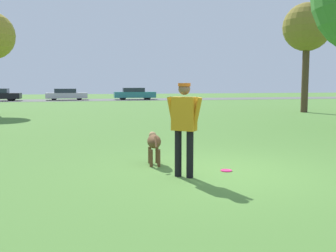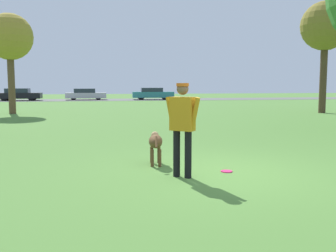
# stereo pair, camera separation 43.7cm
# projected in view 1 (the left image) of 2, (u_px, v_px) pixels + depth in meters

# --- Properties ---
(ground_plane) EXTENTS (120.00, 120.00, 0.00)m
(ground_plane) POSITION_uv_depth(u_px,v_px,m) (220.00, 172.00, 7.72)
(ground_plane) COLOR #4C7A33
(far_road_strip) EXTENTS (120.00, 6.00, 0.01)m
(far_road_strip) POSITION_uv_depth(u_px,v_px,m) (99.00, 100.00, 42.09)
(far_road_strip) COLOR #5B5B59
(far_road_strip) RESTS_ON ground_plane
(person) EXTENTS (0.59, 0.53, 1.75)m
(person) POSITION_uv_depth(u_px,v_px,m) (184.00, 121.00, 7.23)
(person) COLOR black
(person) RESTS_ON ground_plane
(dog) EXTENTS (0.36, 1.01, 0.67)m
(dog) POSITION_uv_depth(u_px,v_px,m) (154.00, 143.00, 8.42)
(dog) COLOR brown
(dog) RESTS_ON ground_plane
(frisbee) EXTENTS (0.23, 0.23, 0.02)m
(frisbee) POSITION_uv_depth(u_px,v_px,m) (226.00, 171.00, 7.84)
(frisbee) COLOR #E52366
(frisbee) RESTS_ON ground_plane
(tree_far_right) EXTENTS (2.86, 2.86, 6.53)m
(tree_far_right) POSITION_uv_depth(u_px,v_px,m) (307.00, 28.00, 23.42)
(tree_far_right) COLOR #4C3826
(tree_far_right) RESTS_ON ground_plane
(parked_car_silver) EXTENTS (4.29, 1.82, 1.21)m
(parked_car_silver) POSITION_uv_depth(u_px,v_px,m) (66.00, 94.00, 41.57)
(parked_car_silver) COLOR #B7B7BC
(parked_car_silver) RESTS_ON ground_plane
(parked_car_teal) EXTENTS (4.52, 1.99, 1.29)m
(parked_car_teal) POSITION_uv_depth(u_px,v_px,m) (134.00, 94.00, 42.58)
(parked_car_teal) COLOR teal
(parked_car_teal) RESTS_ON ground_plane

